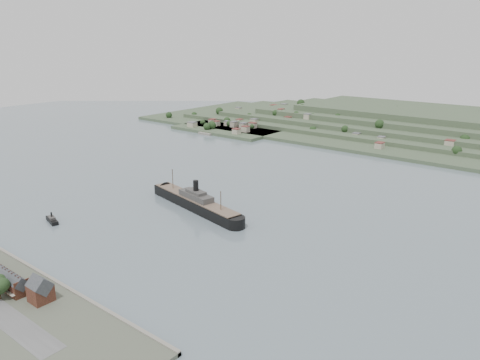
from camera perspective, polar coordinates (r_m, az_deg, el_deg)
The scene contains 6 objects.
ground at distance 372.63m, azimuth -2.62°, elevation -3.12°, with size 1400.00×1400.00×0.00m, color slate.
gabled_building at distance 256.73m, azimuth -23.17°, elevation -12.21°, with size 10.40×10.18×14.09m.
far_peninsula at distance 695.58m, azimuth 21.35°, elevation 6.14°, with size 760.00×309.00×30.00m.
steamship at distance 368.38m, azimuth -5.78°, elevation -2.58°, with size 114.80×35.68×27.79m.
tugboat at distance 364.57m, azimuth -21.94°, elevation -4.52°, with size 17.63×8.74×7.66m.
ferry_west at distance 678.61m, azimuth -4.16°, elevation 6.12°, with size 17.14×6.69×6.26m.
Camera 1 is at (233.23, -261.47, 126.87)m, focal length 35.00 mm.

